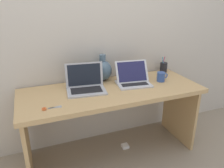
% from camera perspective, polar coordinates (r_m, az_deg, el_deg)
% --- Properties ---
extents(ground_plane, '(6.00, 6.00, 0.00)m').
position_cam_1_polar(ground_plane, '(2.37, 0.00, -17.17)').
color(ground_plane, gray).
extents(back_wall, '(4.40, 0.04, 2.40)m').
position_cam_1_polar(back_wall, '(2.20, -3.46, 14.14)').
color(back_wall, beige).
rests_on(back_wall, ground).
extents(desk, '(1.64, 0.63, 0.70)m').
position_cam_1_polar(desk, '(2.06, 0.00, -4.89)').
color(desk, tan).
rests_on(desk, ground).
extents(laptop_left, '(0.36, 0.28, 0.23)m').
position_cam_1_polar(laptop_left, '(1.99, -6.85, 0.17)').
color(laptop_left, '#B2B2B7').
rests_on(laptop_left, desk).
extents(laptop_right, '(0.34, 0.28, 0.21)m').
position_cam_1_polar(laptop_right, '(2.12, 5.38, 1.51)').
color(laptop_right, silver).
rests_on(laptop_right, desk).
extents(green_vase, '(0.18, 0.18, 0.26)m').
position_cam_1_polar(green_vase, '(2.19, -2.42, 3.63)').
color(green_vase, slate).
rests_on(green_vase, desk).
extents(coffee_mug, '(0.12, 0.08, 0.09)m').
position_cam_1_polar(coffee_mug, '(2.23, 12.52, 1.84)').
color(coffee_mug, '#335199').
rests_on(coffee_mug, desk).
extents(pen_cup, '(0.08, 0.08, 0.17)m').
position_cam_1_polar(pen_cup, '(2.51, 13.11, 4.24)').
color(pen_cup, black).
rests_on(pen_cup, desk).
extents(scissors, '(0.15, 0.05, 0.01)m').
position_cam_1_polar(scissors, '(1.73, -16.13, -6.04)').
color(scissors, '#B7B7BC').
rests_on(scissors, desk).
extents(power_brick, '(0.07, 0.07, 0.03)m').
position_cam_1_polar(power_brick, '(2.43, 3.37, -15.64)').
color(power_brick, white).
rests_on(power_brick, ground).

